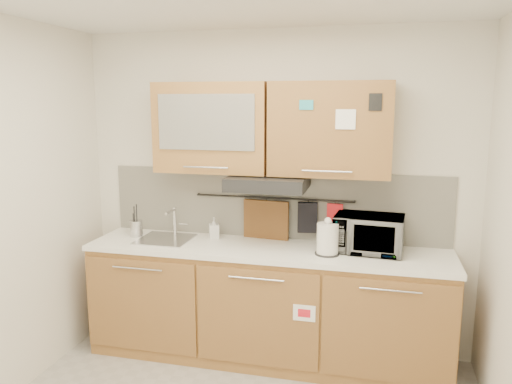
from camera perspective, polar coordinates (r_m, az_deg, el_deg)
The scene contains 17 objects.
wall_back at distance 4.10m, azimuth 2.14°, elevation -0.02°, with size 3.20×3.20×0.00m, color silver.
base_cabinet at distance 4.07m, azimuth 1.15°, elevation -13.28°, with size 2.80×0.64×0.88m.
countertop at distance 3.90m, azimuth 1.17°, elevation -6.62°, with size 2.82×0.62×0.04m, color white.
backsplash at distance 4.10m, azimuth 2.10°, elevation -1.42°, with size 2.80×0.02×0.56m, color silver.
upper_cabinets at distance 3.86m, azimuth 1.58°, elevation 7.29°, with size 1.82×0.37×0.70m.
range_hood at distance 3.83m, azimuth 1.39°, elevation 1.09°, with size 0.60×0.46×0.10m, color black.
sink at distance 4.17m, azimuth -10.29°, elevation -5.31°, with size 0.42×0.40×0.26m.
utensil_rail at distance 4.06m, azimuth 1.99°, elevation -0.70°, with size 0.02×0.02×1.30m, color black.
utensil_crock at distance 4.30m, azimuth -13.52°, elevation -4.02°, with size 0.14×0.14×0.27m.
kettle at distance 3.72m, azimuth 8.19°, elevation -5.42°, with size 0.21×0.21×0.28m.
toaster at distance 3.81m, azimuth 9.46°, elevation -5.35°, with size 0.27×0.21×0.18m.
microwave at distance 3.84m, azimuth 12.76°, elevation -4.66°, with size 0.50×0.34×0.28m, color #999999.
soap_bottle at distance 4.14m, azimuth -4.81°, elevation -4.11°, with size 0.08×0.08×0.17m, color #999999.
cutting_board at distance 4.11m, azimuth 1.14°, elevation -4.20°, with size 0.38×0.03×0.47m, color brown.
oven_mitt at distance 4.02m, azimuth 5.98°, elevation -2.75°, with size 0.13×0.03×0.22m, color #1F458F.
dark_pouch at distance 4.02m, azimuth 5.89°, elevation -2.92°, with size 0.16×0.04×0.25m, color black.
pot_holder at distance 3.99m, azimuth 9.00°, elevation -2.42°, with size 0.12×0.02×0.15m, color red.
Camera 1 is at (0.81, -2.45, 2.04)m, focal length 35.00 mm.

